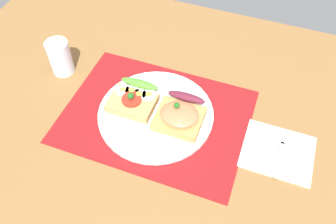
{
  "coord_description": "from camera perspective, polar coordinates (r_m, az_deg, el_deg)",
  "views": [
    {
      "loc": [
        20.03,
        -46.06,
        64.33
      ],
      "look_at": [
        3.0,
        0.0,
        2.9
      ],
      "focal_mm": 37.59,
      "sensor_mm": 36.0,
      "label": 1
    }
  ],
  "objects": [
    {
      "name": "napkin",
      "position": [
        0.79,
        17.35,
        -6.38
      ],
      "size": [
        14.91,
        12.95,
        0.6
      ],
      "primitive_type": "cube",
      "color": "white",
      "rests_on": "ground_plane"
    },
    {
      "name": "sandwich_egg_tomato",
      "position": [
        0.82,
        -5.56,
        2.22
      ],
      "size": [
        10.5,
        9.45,
        4.2
      ],
      "color": "tan",
      "rests_on": "plate"
    },
    {
      "name": "ground_plane",
      "position": [
        0.83,
        -1.95,
        -1.38
      ],
      "size": [
        120.0,
        90.0,
        3.2
      ],
      "primitive_type": "cube",
      "color": "brown"
    },
    {
      "name": "plate",
      "position": [
        0.81,
        -1.99,
        -0.33
      ],
      "size": [
        26.53,
        26.53,
        1.1
      ],
      "primitive_type": "cylinder",
      "color": "white",
      "rests_on": "placemat"
    },
    {
      "name": "fork",
      "position": [
        0.79,
        17.84,
        -6.05
      ],
      "size": [
        1.62,
        12.81,
        0.32
      ],
      "color": "#B7B7BC",
      "rests_on": "napkin"
    },
    {
      "name": "sandwich_salmon",
      "position": [
        0.78,
        1.94,
        -0.46
      ],
      "size": [
        10.41,
        10.64,
        5.36
      ],
      "color": "#A58648",
      "rests_on": "plate"
    },
    {
      "name": "drinking_glass",
      "position": [
        0.93,
        -17.09,
        8.48
      ],
      "size": [
        5.64,
        5.64,
        9.06
      ],
      "primitive_type": "cylinder",
      "color": "silver",
      "rests_on": "ground_plane"
    },
    {
      "name": "placemat",
      "position": [
        0.81,
        -1.98,
        -0.63
      ],
      "size": [
        42.08,
        31.37,
        0.3
      ],
      "primitive_type": "cube",
      "color": "maroon",
      "rests_on": "ground_plane"
    }
  ]
}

